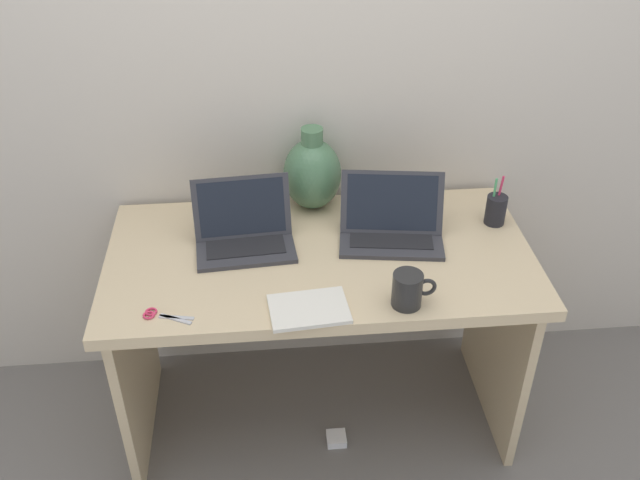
{
  "coord_description": "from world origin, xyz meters",
  "views": [
    {
      "loc": [
        -0.17,
        -1.8,
        2.06
      ],
      "look_at": [
        0.0,
        0.0,
        0.81
      ],
      "focal_mm": 39.31,
      "sensor_mm": 36.0,
      "label": 1
    }
  ],
  "objects_px": {
    "green_vase": "(312,173)",
    "pen_cup": "(496,209)",
    "laptop_right": "(391,222)",
    "notebook_stack": "(309,309)",
    "coffee_mug": "(408,290)",
    "laptop_left": "(244,228)",
    "power_brick": "(336,439)",
    "scissors": "(159,315)"
  },
  "relations": [
    {
      "from": "green_vase",
      "to": "pen_cup",
      "type": "height_order",
      "value": "green_vase"
    },
    {
      "from": "laptop_right",
      "to": "green_vase",
      "type": "xyz_separation_m",
      "value": [
        -0.24,
        0.22,
        0.07
      ]
    },
    {
      "from": "notebook_stack",
      "to": "coffee_mug",
      "type": "relative_size",
      "value": 1.74
    },
    {
      "from": "pen_cup",
      "to": "green_vase",
      "type": "bearing_deg",
      "value": 164.44
    },
    {
      "from": "laptop_left",
      "to": "power_brick",
      "type": "height_order",
      "value": "laptop_left"
    },
    {
      "from": "notebook_stack",
      "to": "coffee_mug",
      "type": "bearing_deg",
      "value": 0.65
    },
    {
      "from": "laptop_right",
      "to": "green_vase",
      "type": "relative_size",
      "value": 1.21
    },
    {
      "from": "laptop_right",
      "to": "notebook_stack",
      "type": "xyz_separation_m",
      "value": [
        -0.3,
        -0.35,
        -0.05
      ]
    },
    {
      "from": "laptop_left",
      "to": "pen_cup",
      "type": "height_order",
      "value": "laptop_left"
    },
    {
      "from": "laptop_right",
      "to": "notebook_stack",
      "type": "distance_m",
      "value": 0.46
    },
    {
      "from": "laptop_right",
      "to": "notebook_stack",
      "type": "height_order",
      "value": "laptop_right"
    },
    {
      "from": "notebook_stack",
      "to": "coffee_mug",
      "type": "height_order",
      "value": "coffee_mug"
    },
    {
      "from": "scissors",
      "to": "power_brick",
      "type": "distance_m",
      "value": 0.92
    },
    {
      "from": "coffee_mug",
      "to": "scissors",
      "type": "height_order",
      "value": "coffee_mug"
    },
    {
      "from": "scissors",
      "to": "power_brick",
      "type": "bearing_deg",
      "value": 13.66
    },
    {
      "from": "pen_cup",
      "to": "scissors",
      "type": "distance_m",
      "value": 1.15
    },
    {
      "from": "laptop_left",
      "to": "laptop_right",
      "type": "xyz_separation_m",
      "value": [
        0.48,
        -0.0,
        -0.0
      ]
    },
    {
      "from": "laptop_left",
      "to": "scissors",
      "type": "relative_size",
      "value": 2.23
    },
    {
      "from": "laptop_left",
      "to": "pen_cup",
      "type": "relative_size",
      "value": 1.87
    },
    {
      "from": "laptop_right",
      "to": "green_vase",
      "type": "height_order",
      "value": "green_vase"
    },
    {
      "from": "laptop_right",
      "to": "scissors",
      "type": "xyz_separation_m",
      "value": [
        -0.72,
        -0.34,
        -0.05
      ]
    },
    {
      "from": "scissors",
      "to": "laptop_right",
      "type": "bearing_deg",
      "value": 24.93
    },
    {
      "from": "green_vase",
      "to": "coffee_mug",
      "type": "distance_m",
      "value": 0.61
    },
    {
      "from": "green_vase",
      "to": "laptop_right",
      "type": "bearing_deg",
      "value": -42.05
    },
    {
      "from": "laptop_left",
      "to": "laptop_right",
      "type": "height_order",
      "value": "laptop_left"
    },
    {
      "from": "laptop_left",
      "to": "scissors",
      "type": "distance_m",
      "value": 0.42
    },
    {
      "from": "coffee_mug",
      "to": "scissors",
      "type": "distance_m",
      "value": 0.71
    },
    {
      "from": "coffee_mug",
      "to": "pen_cup",
      "type": "bearing_deg",
      "value": 46.45
    },
    {
      "from": "notebook_stack",
      "to": "coffee_mug",
      "type": "distance_m",
      "value": 0.29
    },
    {
      "from": "laptop_right",
      "to": "scissors",
      "type": "bearing_deg",
      "value": -155.07
    },
    {
      "from": "laptop_left",
      "to": "notebook_stack",
      "type": "distance_m",
      "value": 0.4
    },
    {
      "from": "laptop_left",
      "to": "green_vase",
      "type": "distance_m",
      "value": 0.33
    },
    {
      "from": "laptop_left",
      "to": "coffee_mug",
      "type": "distance_m",
      "value": 0.58
    },
    {
      "from": "notebook_stack",
      "to": "green_vase",
      "type": "bearing_deg",
      "value": 84.21
    },
    {
      "from": "laptop_left",
      "to": "green_vase",
      "type": "xyz_separation_m",
      "value": [
        0.24,
        0.21,
        0.07
      ]
    },
    {
      "from": "coffee_mug",
      "to": "laptop_left",
      "type": "bearing_deg",
      "value": 142.87
    },
    {
      "from": "power_brick",
      "to": "laptop_left",
      "type": "bearing_deg",
      "value": 143.57
    },
    {
      "from": "green_vase",
      "to": "scissors",
      "type": "relative_size",
      "value": 2.02
    },
    {
      "from": "green_vase",
      "to": "notebook_stack",
      "type": "height_order",
      "value": "green_vase"
    },
    {
      "from": "green_vase",
      "to": "power_brick",
      "type": "bearing_deg",
      "value": -83.55
    },
    {
      "from": "laptop_right",
      "to": "scissors",
      "type": "height_order",
      "value": "laptop_right"
    },
    {
      "from": "notebook_stack",
      "to": "scissors",
      "type": "xyz_separation_m",
      "value": [
        -0.42,
        0.02,
        -0.0
      ]
    }
  ]
}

